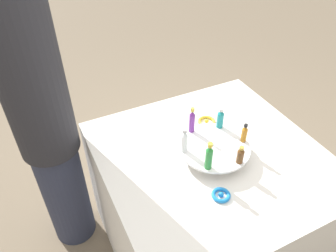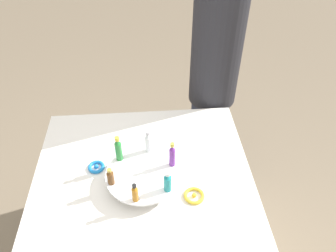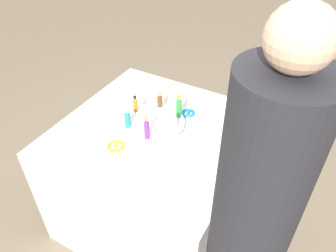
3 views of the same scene
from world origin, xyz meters
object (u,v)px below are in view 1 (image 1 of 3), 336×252
bottle_purple (192,121)px  bottle_brown (240,155)px  bottle_teal (220,119)px  person_figure (45,125)px  bottle_amber (244,133)px  ribbon_bow_blue (221,195)px  ribbon_bow_gold (207,121)px  bottle_green (209,157)px  bottle_clear (184,141)px  display_stand (214,149)px

bottle_purple → bottle_brown: 0.30m
bottle_teal → person_figure: (-0.35, -0.81, -0.01)m
bottle_purple → bottle_amber: (0.18, 0.19, -0.02)m
bottle_teal → ribbon_bow_blue: size_ratio=1.39×
bottle_teal → ribbon_bow_gold: bearing=178.3°
bottle_purple → bottle_green: (0.25, -0.06, 0.00)m
bottle_clear → display_stand: bearing=77.2°
ribbon_bow_blue → bottle_brown: bearing=120.9°
ribbon_bow_gold → bottle_teal: bearing=-1.7°
bottle_clear → person_figure: size_ratio=0.07×
bottle_teal → person_figure: bearing=-113.6°
bottle_brown → bottle_green: bearing=-102.8°
bottle_teal → bottle_amber: bearing=17.2°
bottle_green → ribbon_bow_blue: 0.17m
display_stand → bottle_amber: bearing=77.2°
person_figure → bottle_teal: bearing=9.7°
display_stand → bottle_teal: bearing=137.2°
ribbon_bow_gold → person_figure: person_figure is taller
bottle_green → ribbon_bow_gold: size_ratio=1.50×
ribbon_bow_blue → person_figure: 0.93m
bottle_clear → person_figure: bearing=-127.5°
bottle_green → person_figure: bearing=-133.5°
bottle_amber → ribbon_bow_blue: bottle_amber is taller
ribbon_bow_blue → person_figure: bearing=-139.2°
ribbon_bow_blue → person_figure: size_ratio=0.05×
person_figure → bottle_brown: bearing=-5.7°
ribbon_bow_gold → person_figure: size_ratio=0.05×
ribbon_bow_blue → bottle_purple: bearing=170.8°
bottle_teal → bottle_purple: bearing=-102.8°
bottle_teal → ribbon_bow_blue: 0.42m
display_stand → bottle_amber: bottle_amber is taller
display_stand → person_figure: size_ratio=0.20×
bottle_amber → ribbon_bow_gold: 0.29m
bottle_clear → bottle_green: bottle_green is taller
bottle_clear → bottle_green: size_ratio=0.90×
ribbon_bow_gold → ribbon_bow_blue: (0.47, -0.21, 0.00)m
bottle_clear → person_figure: (-0.43, -0.56, -0.02)m
bottle_teal → person_figure: 0.88m
ribbon_bow_gold → display_stand: bearing=-24.4°
bottle_green → bottle_amber: bottle_green is taller
bottle_purple → bottle_brown: (0.29, 0.09, -0.02)m
bottle_brown → ribbon_bow_blue: 0.20m
bottle_brown → bottle_teal: bearing=167.2°
bottle_purple → person_figure: 0.74m
bottle_amber → bottle_teal: bearing=-162.8°
bottle_green → bottle_brown: size_ratio=1.58×
bottle_amber → bottle_teal: bottle_teal is taller
bottle_amber → bottle_teal: size_ratio=0.89×
bottle_brown → bottle_teal: 0.26m
bottle_purple → person_figure: bearing=-115.8°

